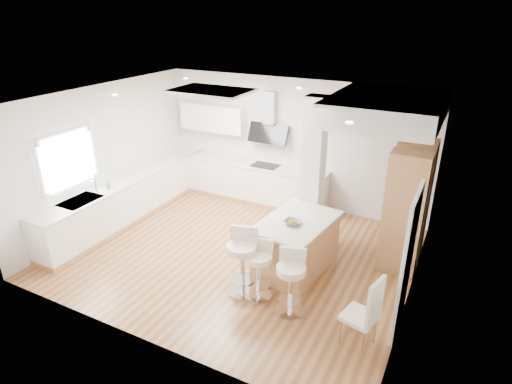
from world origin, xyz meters
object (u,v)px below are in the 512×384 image
Objects in this scene: peninsula at (296,245)px; bar_stool_a at (242,258)px; dining_chair at (367,311)px; bar_stool_c at (291,279)px; bar_stool_b at (259,267)px.

peninsula is 1.10m from bar_stool_a.
bar_stool_c is at bearing -177.26° from dining_chair.
peninsula is at bearing 152.76° from dining_chair.
peninsula is 1.99m from dining_chair.
peninsula is 0.99m from bar_stool_b.
dining_chair is (1.51, -1.30, 0.11)m from peninsula.
bar_stool_a is at bearing -175.65° from dining_chair.
peninsula is at bearing 92.40° from bar_stool_c.
peninsula is 1.51× the size of dining_chair.
bar_stool_c is 1.17m from dining_chair.
peninsula is 1.15m from bar_stool_c.
bar_stool_b is 0.59m from bar_stool_c.
bar_stool_c is at bearing -64.20° from peninsula.
dining_chair is (2.00, -0.32, -0.03)m from bar_stool_a.
peninsula is 1.63× the size of bar_stool_c.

